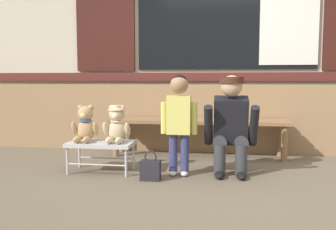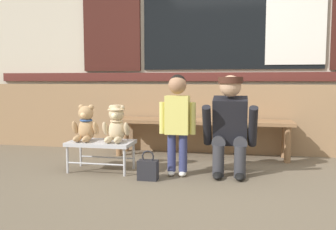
{
  "view_description": "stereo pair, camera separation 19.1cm",
  "coord_description": "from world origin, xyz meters",
  "px_view_note": "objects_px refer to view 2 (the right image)",
  "views": [
    {
      "loc": [
        -0.05,
        -3.19,
        0.91
      ],
      "look_at": [
        -0.58,
        0.44,
        0.55
      ],
      "focal_mm": 38.57,
      "sensor_mm": 36.0,
      "label": 1
    },
    {
      "loc": [
        0.13,
        -3.15,
        0.91
      ],
      "look_at": [
        -0.58,
        0.44,
        0.55
      ],
      "focal_mm": 38.57,
      "sensor_mm": 36.0,
      "label": 2
    }
  ],
  "objects_px": {
    "teddy_bear_with_hat": "(116,124)",
    "handbag_on_ground": "(148,169)",
    "child_standing": "(177,114)",
    "adult_crouching": "(231,125)",
    "wooden_bench_long": "(201,125)",
    "teddy_bear_plain": "(86,124)",
    "small_display_bench": "(101,145)"
  },
  "relations": [
    {
      "from": "wooden_bench_long",
      "to": "teddy_bear_plain",
      "type": "bearing_deg",
      "value": -140.57
    },
    {
      "from": "teddy_bear_plain",
      "to": "adult_crouching",
      "type": "xyz_separation_m",
      "value": [
        1.43,
        0.1,
        0.02
      ]
    },
    {
      "from": "child_standing",
      "to": "teddy_bear_with_hat",
      "type": "bearing_deg",
      "value": 177.61
    },
    {
      "from": "teddy_bear_plain",
      "to": "child_standing",
      "type": "xyz_separation_m",
      "value": [
        0.93,
        -0.02,
        0.13
      ]
    },
    {
      "from": "adult_crouching",
      "to": "child_standing",
      "type": "bearing_deg",
      "value": -166.31
    },
    {
      "from": "adult_crouching",
      "to": "handbag_on_ground",
      "type": "relative_size",
      "value": 3.49
    },
    {
      "from": "teddy_bear_plain",
      "to": "teddy_bear_with_hat",
      "type": "relative_size",
      "value": 1.0
    },
    {
      "from": "wooden_bench_long",
      "to": "small_display_bench",
      "type": "relative_size",
      "value": 3.28
    },
    {
      "from": "child_standing",
      "to": "adult_crouching",
      "type": "distance_m",
      "value": 0.52
    },
    {
      "from": "teddy_bear_with_hat",
      "to": "teddy_bear_plain",
      "type": "bearing_deg",
      "value": -179.87
    },
    {
      "from": "wooden_bench_long",
      "to": "adult_crouching",
      "type": "bearing_deg",
      "value": -64.59
    },
    {
      "from": "handbag_on_ground",
      "to": "child_standing",
      "type": "bearing_deg",
      "value": 40.71
    },
    {
      "from": "teddy_bear_with_hat",
      "to": "handbag_on_ground",
      "type": "distance_m",
      "value": 0.58
    },
    {
      "from": "adult_crouching",
      "to": "handbag_on_ground",
      "type": "distance_m",
      "value": 0.89
    },
    {
      "from": "teddy_bear_plain",
      "to": "handbag_on_ground",
      "type": "distance_m",
      "value": 0.82
    },
    {
      "from": "small_display_bench",
      "to": "handbag_on_ground",
      "type": "xyz_separation_m",
      "value": [
        0.54,
        -0.23,
        -0.17
      ]
    },
    {
      "from": "child_standing",
      "to": "adult_crouching",
      "type": "height_order",
      "value": "child_standing"
    },
    {
      "from": "wooden_bench_long",
      "to": "small_display_bench",
      "type": "distance_m",
      "value": 1.26
    },
    {
      "from": "wooden_bench_long",
      "to": "adult_crouching",
      "type": "xyz_separation_m",
      "value": [
        0.37,
        -0.78,
        0.11
      ]
    },
    {
      "from": "small_display_bench",
      "to": "teddy_bear_with_hat",
      "type": "bearing_deg",
      "value": 0.77
    },
    {
      "from": "teddy_bear_with_hat",
      "to": "handbag_on_ground",
      "type": "relative_size",
      "value": 1.34
    },
    {
      "from": "teddy_bear_with_hat",
      "to": "child_standing",
      "type": "bearing_deg",
      "value": -2.39
    },
    {
      "from": "wooden_bench_long",
      "to": "teddy_bear_with_hat",
      "type": "relative_size",
      "value": 5.78
    },
    {
      "from": "teddy_bear_with_hat",
      "to": "handbag_on_ground",
      "type": "height_order",
      "value": "teddy_bear_with_hat"
    },
    {
      "from": "adult_crouching",
      "to": "wooden_bench_long",
      "type": "bearing_deg",
      "value": 115.41
    },
    {
      "from": "wooden_bench_long",
      "to": "teddy_bear_with_hat",
      "type": "height_order",
      "value": "teddy_bear_with_hat"
    },
    {
      "from": "wooden_bench_long",
      "to": "child_standing",
      "type": "distance_m",
      "value": 0.93
    },
    {
      "from": "handbag_on_ground",
      "to": "teddy_bear_plain",
      "type": "bearing_deg",
      "value": 161.96
    },
    {
      "from": "small_display_bench",
      "to": "teddy_bear_plain",
      "type": "bearing_deg",
      "value": 179.49
    },
    {
      "from": "small_display_bench",
      "to": "teddy_bear_with_hat",
      "type": "xyz_separation_m",
      "value": [
        0.16,
        0.0,
        0.21
      ]
    },
    {
      "from": "child_standing",
      "to": "adult_crouching",
      "type": "relative_size",
      "value": 1.01
    },
    {
      "from": "teddy_bear_plain",
      "to": "child_standing",
      "type": "relative_size",
      "value": 0.38
    }
  ]
}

